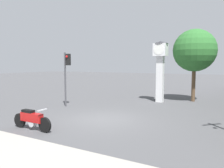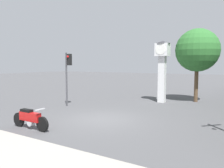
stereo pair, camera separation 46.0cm
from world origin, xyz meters
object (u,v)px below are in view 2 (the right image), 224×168
object	(u,v)px
clock_tower	(162,62)
traffic_light	(68,69)
motorcycle	(30,119)
street_tree	(197,50)

from	to	relation	value
clock_tower	traffic_light	world-z (taller)	clock_tower
clock_tower	traffic_light	distance (m)	7.29
motorcycle	street_tree	distance (m)	13.39
motorcycle	clock_tower	world-z (taller)	clock_tower
clock_tower	street_tree	world-z (taller)	street_tree
motorcycle	clock_tower	xyz separation A→B (m)	(2.98, 10.16, 2.70)
clock_tower	traffic_light	bearing A→B (deg)	-135.97
traffic_light	clock_tower	bearing A→B (deg)	44.03
motorcycle	clock_tower	bearing A→B (deg)	73.74
motorcycle	traffic_light	distance (m)	5.98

